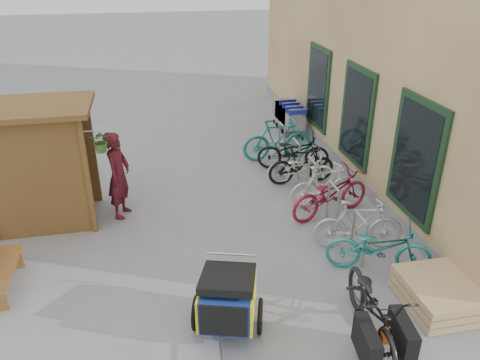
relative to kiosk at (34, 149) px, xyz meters
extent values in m
plane|color=gray|center=(3.28, -2.47, -1.55)|extent=(80.00, 80.00, 0.00)
cube|color=#D7B47C|center=(9.78, 2.03, 1.95)|extent=(6.00, 13.00, 7.00)
cube|color=gray|center=(6.86, 2.03, -1.40)|extent=(0.18, 13.00, 0.30)
cube|color=#16331C|center=(6.75, -1.97, 0.05)|extent=(0.06, 1.50, 2.20)
cube|color=black|center=(6.72, -1.97, 0.05)|extent=(0.02, 1.25, 1.95)
cube|color=#16331C|center=(6.75, 0.53, 0.05)|extent=(0.06, 1.50, 2.20)
cube|color=black|center=(6.72, 0.53, 0.05)|extent=(0.02, 1.25, 1.95)
cube|color=#16331C|center=(6.75, 3.03, 0.05)|extent=(0.06, 1.50, 2.20)
cube|color=black|center=(6.72, 3.03, 0.05)|extent=(0.02, 1.25, 1.95)
cube|color=brown|center=(0.98, -0.62, -0.40)|extent=(0.09, 0.09, 2.30)
cube|color=brown|center=(-0.82, 0.68, -0.40)|extent=(0.09, 0.09, 2.30)
cube|color=brown|center=(0.98, 0.68, -0.40)|extent=(0.09, 0.09, 2.30)
cube|color=brown|center=(0.08, -0.59, -0.40)|extent=(1.80, 0.05, 2.30)
cube|color=brown|center=(0.08, 0.65, -0.40)|extent=(1.80, 0.05, 2.30)
cube|color=brown|center=(0.08, 0.03, 0.80)|extent=(2.15, 1.65, 0.10)
cube|color=brown|center=(-0.12, 0.03, -0.65)|extent=(1.30, 1.15, 0.04)
cube|color=brown|center=(-0.12, 0.03, -0.05)|extent=(1.30, 1.15, 0.04)
cylinder|color=#A5A8AD|center=(1.16, -0.62, 0.50)|extent=(0.36, 0.02, 0.02)
imported|color=#356222|center=(1.31, -0.62, 0.30)|extent=(0.38, 0.33, 0.42)
cylinder|color=#A5A8AD|center=(5.58, -2.72, -1.13)|extent=(0.05, 0.05, 0.84)
cylinder|color=#A5A8AD|center=(5.58, -2.22, -1.13)|extent=(0.05, 0.05, 0.84)
cylinder|color=#A5A8AD|center=(5.58, -2.47, -0.71)|extent=(0.05, 0.50, 0.05)
cylinder|color=#A5A8AD|center=(5.58, -1.52, -1.13)|extent=(0.05, 0.05, 0.84)
cylinder|color=#A5A8AD|center=(5.58, -1.02, -1.13)|extent=(0.05, 0.05, 0.84)
cylinder|color=#A5A8AD|center=(5.58, -1.27, -0.71)|extent=(0.05, 0.50, 0.05)
cylinder|color=#A5A8AD|center=(5.58, -0.32, -1.13)|extent=(0.05, 0.05, 0.84)
cylinder|color=#A5A8AD|center=(5.58, 0.18, -1.13)|extent=(0.05, 0.05, 0.84)
cylinder|color=#A5A8AD|center=(5.58, -0.07, -0.71)|extent=(0.05, 0.50, 0.05)
cylinder|color=#A5A8AD|center=(5.58, 0.88, -1.13)|extent=(0.05, 0.05, 0.84)
cylinder|color=#A5A8AD|center=(5.58, 1.38, -1.13)|extent=(0.05, 0.05, 0.84)
cylinder|color=#A5A8AD|center=(5.58, 1.13, -0.71)|extent=(0.05, 0.50, 0.05)
cylinder|color=#A5A8AD|center=(5.58, 2.08, -1.13)|extent=(0.05, 0.05, 0.84)
cylinder|color=#A5A8AD|center=(5.58, 2.58, -1.13)|extent=(0.05, 0.05, 0.84)
cylinder|color=#A5A8AD|center=(5.58, 2.33, -0.71)|extent=(0.05, 0.50, 0.05)
cube|color=tan|center=(6.28, -3.87, -1.48)|extent=(1.00, 1.20, 0.12)
cube|color=tan|center=(6.28, -3.87, -1.34)|extent=(1.00, 1.20, 0.12)
cube|color=tan|center=(6.28, -3.87, -1.20)|extent=(1.00, 1.20, 0.12)
cube|color=brown|center=(-0.32, -2.13, -1.17)|extent=(0.41, 1.36, 0.05)
cube|color=brown|center=(-0.32, -1.59, -1.37)|extent=(0.36, 0.05, 0.36)
cube|color=silver|center=(6.28, 3.62, -0.99)|extent=(0.52, 0.80, 0.49)
cube|color=#1929A3|center=(6.28, 3.22, -0.66)|extent=(0.52, 0.04, 0.17)
cylinder|color=silver|center=(6.28, 3.19, -0.60)|extent=(0.54, 0.03, 0.03)
cylinder|color=black|center=(6.07, 3.29, -1.50)|extent=(0.04, 0.11, 0.11)
cube|color=silver|center=(6.28, 3.95, -0.99)|extent=(0.52, 0.80, 0.49)
cube|color=#1929A3|center=(6.28, 3.54, -0.66)|extent=(0.52, 0.04, 0.17)
cylinder|color=silver|center=(6.28, 3.52, -0.60)|extent=(0.54, 0.03, 0.03)
cylinder|color=black|center=(6.07, 3.62, -1.50)|extent=(0.04, 0.11, 0.11)
cube|color=silver|center=(6.28, 4.28, -0.99)|extent=(0.52, 0.80, 0.49)
cube|color=#1929A3|center=(6.28, 3.87, -0.66)|extent=(0.52, 0.04, 0.17)
cylinder|color=silver|center=(6.28, 3.84, -0.60)|extent=(0.54, 0.03, 0.03)
cylinder|color=black|center=(6.07, 3.95, -1.50)|extent=(0.04, 0.11, 0.11)
cube|color=silver|center=(6.28, 4.60, -0.99)|extent=(0.52, 0.80, 0.49)
cube|color=#1929A3|center=(6.28, 4.20, -0.66)|extent=(0.52, 0.04, 0.17)
cylinder|color=silver|center=(6.28, 4.17, -0.60)|extent=(0.54, 0.03, 0.03)
cylinder|color=black|center=(6.07, 4.28, -1.50)|extent=(0.04, 0.11, 0.11)
cube|color=navy|center=(3.05, -3.71, -1.04)|extent=(0.91, 1.05, 0.53)
cube|color=yellow|center=(2.70, -3.60, -1.04)|extent=(0.29, 0.87, 0.53)
cube|color=yellow|center=(3.39, -3.81, -1.04)|extent=(0.29, 0.87, 0.53)
cube|color=black|center=(2.91, -4.16, -1.00)|extent=(0.62, 0.21, 0.48)
cube|color=black|center=(3.06, -3.66, -0.72)|extent=(0.96, 1.04, 0.26)
torus|color=black|center=(2.61, -3.58, -1.31)|extent=(0.21, 0.52, 0.52)
torus|color=black|center=(3.49, -3.84, -1.31)|extent=(0.21, 0.52, 0.52)
cylinder|color=#B7B7BC|center=(2.83, -4.44, -1.31)|extent=(0.25, 0.74, 0.03)
cylinder|color=#B7B7BC|center=(3.19, -3.24, -0.62)|extent=(0.70, 0.24, 0.03)
imported|color=black|center=(4.96, -4.28, -1.04)|extent=(0.93, 2.03, 1.03)
cube|color=black|center=(4.64, -4.79, -1.10)|extent=(0.26, 0.67, 0.45)
cube|color=black|center=(5.15, -4.76, -1.10)|extent=(0.26, 0.67, 0.45)
cube|color=#CC5F13|center=(4.89, -4.78, -1.05)|extent=(0.14, 0.19, 0.12)
imported|color=maroon|center=(1.49, -0.08, -0.65)|extent=(0.63, 0.77, 1.80)
imported|color=teal|center=(5.76, -2.86, -1.09)|extent=(1.85, 1.17, 0.92)
imported|color=#BCBDC2|center=(5.70, -2.16, -1.07)|extent=(1.68, 0.77, 0.97)
imported|color=maroon|center=(5.66, -0.93, -1.06)|extent=(1.98, 1.19, 0.98)
imported|color=white|center=(5.68, -0.48, -1.09)|extent=(1.58, 0.60, 0.93)
imported|color=white|center=(5.52, 0.53, -1.14)|extent=(1.64, 1.00, 0.82)
imported|color=black|center=(5.56, 0.62, -1.07)|extent=(1.60, 0.48, 0.96)
imported|color=black|center=(5.61, 1.44, -1.09)|extent=(1.87, 1.01, 0.93)
imported|color=teal|center=(5.38, 2.08, -1.00)|extent=(1.86, 0.59, 1.11)
camera|label=1|loc=(2.20, -8.80, 3.33)|focal=35.00mm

